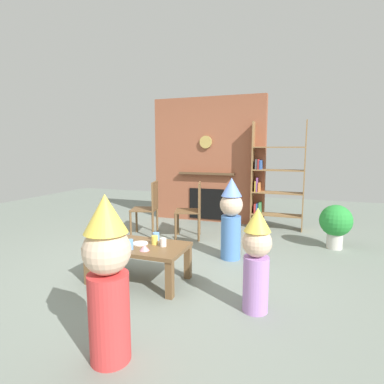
{
  "coord_description": "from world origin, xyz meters",
  "views": [
    {
      "loc": [
        1.45,
        -3.22,
        1.43
      ],
      "look_at": [
        0.15,
        0.4,
        0.89
      ],
      "focal_mm": 28.89,
      "sensor_mm": 36.0,
      "label": 1
    }
  ],
  "objects_px": {
    "dining_chair_left": "(149,205)",
    "paper_plate_front": "(104,243)",
    "potted_plant_tall": "(336,223)",
    "dining_chair_middle": "(194,207)",
    "paper_cup_near_left": "(156,236)",
    "paper_plate_rear": "(140,243)",
    "child_by_the_chairs": "(231,216)",
    "child_with_cone_hat": "(108,275)",
    "child_in_pink": "(256,257)",
    "coffee_table": "(139,251)",
    "paper_cup_far_right": "(119,232)",
    "birthday_cake_slice": "(144,247)",
    "paper_cup_center": "(163,242)",
    "bookshelf": "(274,180)",
    "paper_cup_near_right": "(155,240)",
    "paper_cup_far_left": "(130,245)"
  },
  "relations": [
    {
      "from": "dining_chair_left",
      "to": "paper_plate_front",
      "type": "bearing_deg",
      "value": 86.55
    },
    {
      "from": "potted_plant_tall",
      "to": "dining_chair_middle",
      "type": "bearing_deg",
      "value": -174.72
    },
    {
      "from": "paper_plate_front",
      "to": "paper_cup_near_left",
      "type": "bearing_deg",
      "value": 32.71
    },
    {
      "from": "paper_plate_rear",
      "to": "child_by_the_chairs",
      "type": "distance_m",
      "value": 1.27
    },
    {
      "from": "child_with_cone_hat",
      "to": "child_in_pink",
      "type": "xyz_separation_m",
      "value": [
        0.83,
        0.98,
        -0.11
      ]
    },
    {
      "from": "child_with_cone_hat",
      "to": "potted_plant_tall",
      "type": "distance_m",
      "value": 3.53
    },
    {
      "from": "coffee_table",
      "to": "paper_cup_near_left",
      "type": "relative_size",
      "value": 11.8
    },
    {
      "from": "paper_cup_far_right",
      "to": "child_by_the_chairs",
      "type": "bearing_deg",
      "value": 34.63
    },
    {
      "from": "birthday_cake_slice",
      "to": "child_with_cone_hat",
      "type": "distance_m",
      "value": 1.09
    },
    {
      "from": "coffee_table",
      "to": "child_in_pink",
      "type": "distance_m",
      "value": 1.3
    },
    {
      "from": "paper_cup_center",
      "to": "potted_plant_tall",
      "type": "xyz_separation_m",
      "value": [
        1.83,
        1.89,
        -0.07
      ]
    },
    {
      "from": "child_in_pink",
      "to": "dining_chair_left",
      "type": "xyz_separation_m",
      "value": [
        -1.99,
        1.83,
        0.02
      ]
    },
    {
      "from": "paper_cup_far_right",
      "to": "child_by_the_chairs",
      "type": "distance_m",
      "value": 1.41
    },
    {
      "from": "child_by_the_chairs",
      "to": "dining_chair_left",
      "type": "distance_m",
      "value": 1.61
    },
    {
      "from": "bookshelf",
      "to": "child_in_pink",
      "type": "relative_size",
      "value": 2.04
    },
    {
      "from": "child_by_the_chairs",
      "to": "dining_chair_left",
      "type": "height_order",
      "value": "child_by_the_chairs"
    },
    {
      "from": "coffee_table",
      "to": "paper_cup_near_right",
      "type": "height_order",
      "value": "paper_cup_near_right"
    },
    {
      "from": "paper_plate_front",
      "to": "child_with_cone_hat",
      "type": "distance_m",
      "value": 1.37
    },
    {
      "from": "paper_cup_center",
      "to": "paper_plate_front",
      "type": "relative_size",
      "value": 0.53
    },
    {
      "from": "coffee_table",
      "to": "bookshelf",
      "type": "bearing_deg",
      "value": 67.76
    },
    {
      "from": "coffee_table",
      "to": "child_with_cone_hat",
      "type": "distance_m",
      "value": 1.29
    },
    {
      "from": "child_by_the_chairs",
      "to": "dining_chair_middle",
      "type": "xyz_separation_m",
      "value": [
        -0.76,
        0.72,
        -0.05
      ]
    },
    {
      "from": "birthday_cake_slice",
      "to": "dining_chair_middle",
      "type": "bearing_deg",
      "value": 94.14
    },
    {
      "from": "paper_cup_far_left",
      "to": "paper_plate_rear",
      "type": "bearing_deg",
      "value": 88.59
    },
    {
      "from": "paper_cup_far_right",
      "to": "paper_cup_near_left",
      "type": "bearing_deg",
      "value": -0.83
    },
    {
      "from": "birthday_cake_slice",
      "to": "child_by_the_chairs",
      "type": "height_order",
      "value": "child_by_the_chairs"
    },
    {
      "from": "paper_plate_rear",
      "to": "birthday_cake_slice",
      "type": "bearing_deg",
      "value": -49.88
    },
    {
      "from": "paper_cup_near_left",
      "to": "paper_cup_center",
      "type": "height_order",
      "value": "same"
    },
    {
      "from": "paper_cup_far_right",
      "to": "dining_chair_middle",
      "type": "xyz_separation_m",
      "value": [
        0.4,
        1.52,
        0.06
      ]
    },
    {
      "from": "coffee_table",
      "to": "child_in_pink",
      "type": "bearing_deg",
      "value": -9.23
    },
    {
      "from": "coffee_table",
      "to": "paper_cup_far_right",
      "type": "relative_size",
      "value": 11.55
    },
    {
      "from": "coffee_table",
      "to": "paper_plate_front",
      "type": "relative_size",
      "value": 6.26
    },
    {
      "from": "paper_cup_near_left",
      "to": "birthday_cake_slice",
      "type": "bearing_deg",
      "value": -82.5
    },
    {
      "from": "paper_cup_center",
      "to": "child_with_cone_hat",
      "type": "height_order",
      "value": "child_with_cone_hat"
    },
    {
      "from": "bookshelf",
      "to": "dining_chair_middle",
      "type": "relative_size",
      "value": 2.11
    },
    {
      "from": "paper_plate_rear",
      "to": "child_with_cone_hat",
      "type": "height_order",
      "value": "child_with_cone_hat"
    },
    {
      "from": "paper_cup_center",
      "to": "child_by_the_chairs",
      "type": "bearing_deg",
      "value": 62.59
    },
    {
      "from": "bookshelf",
      "to": "paper_plate_front",
      "type": "relative_size",
      "value": 11.58
    },
    {
      "from": "paper_cup_near_right",
      "to": "child_in_pink",
      "type": "relative_size",
      "value": 0.1
    },
    {
      "from": "paper_cup_far_right",
      "to": "child_with_cone_hat",
      "type": "distance_m",
      "value": 1.63
    },
    {
      "from": "paper_cup_near_left",
      "to": "dining_chair_middle",
      "type": "height_order",
      "value": "dining_chair_middle"
    },
    {
      "from": "paper_cup_near_right",
      "to": "paper_plate_rear",
      "type": "xyz_separation_m",
      "value": [
        -0.15,
        -0.05,
        -0.04
      ]
    },
    {
      "from": "child_by_the_chairs",
      "to": "paper_plate_rear",
      "type": "bearing_deg",
      "value": -0.63
    },
    {
      "from": "dining_chair_middle",
      "to": "potted_plant_tall",
      "type": "relative_size",
      "value": 1.42
    },
    {
      "from": "paper_cup_near_right",
      "to": "child_by_the_chairs",
      "type": "height_order",
      "value": "child_by_the_chairs"
    },
    {
      "from": "child_with_cone_hat",
      "to": "child_by_the_chairs",
      "type": "height_order",
      "value": "child_with_cone_hat"
    },
    {
      "from": "paper_cup_center",
      "to": "paper_cup_far_left",
      "type": "distance_m",
      "value": 0.34
    },
    {
      "from": "child_in_pink",
      "to": "paper_cup_center",
      "type": "bearing_deg",
      "value": -4.43
    },
    {
      "from": "paper_cup_far_left",
      "to": "potted_plant_tall",
      "type": "relative_size",
      "value": 0.16
    },
    {
      "from": "child_in_pink",
      "to": "dining_chair_middle",
      "type": "height_order",
      "value": "child_in_pink"
    }
  ]
}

